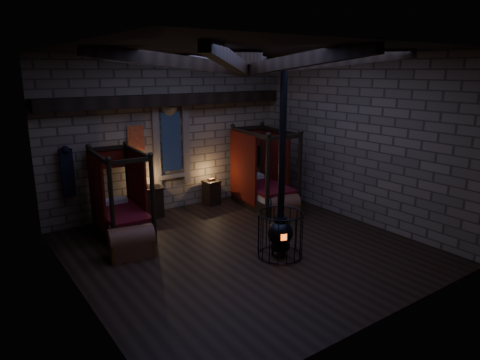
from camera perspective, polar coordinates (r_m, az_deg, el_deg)
room at (r=8.84m, az=0.32°, el=13.96°), size 7.02×7.02×4.29m
bed_left at (r=10.64m, az=-15.54°, el=-4.31°), size 1.13×1.97×2.00m
bed_right at (r=12.32m, az=3.04°, el=-0.96°), size 1.37×2.23×2.20m
trunk_left at (r=9.35m, az=-14.24°, el=-8.16°), size 1.00×0.74×0.67m
trunk_right at (r=11.57m, az=5.82°, el=-3.51°), size 0.93×0.77×0.59m
nightstand_left at (r=11.63m, az=-11.51°, el=-2.81°), size 0.57×0.56×1.00m
nightstand_right at (r=12.46m, az=-3.82°, el=-1.66°), size 0.49×0.47×0.78m
stove at (r=9.00m, az=5.39°, el=-6.58°), size 0.95×0.95×4.05m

